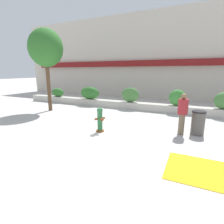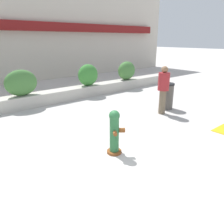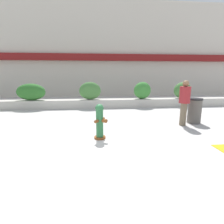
{
  "view_description": "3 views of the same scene",
  "coord_description": "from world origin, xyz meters",
  "px_view_note": "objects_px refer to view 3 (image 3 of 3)",
  "views": [
    {
      "loc": [
        4.19,
        -5.5,
        2.57
      ],
      "look_at": [
        0.71,
        1.87,
        0.69
      ],
      "focal_mm": 28.0,
      "sensor_mm": 36.0,
      "label": 1
    },
    {
      "loc": [
        -2.47,
        -2.67,
        2.62
      ],
      "look_at": [
        1.05,
        1.56,
        0.77
      ],
      "focal_mm": 35.0,
      "sensor_mm": 36.0,
      "label": 2
    },
    {
      "loc": [
        0.47,
        -4.23,
        1.95
      ],
      "look_at": [
        1.12,
        2.52,
        0.48
      ],
      "focal_mm": 28.0,
      "sensor_mm": 36.0,
      "label": 3
    }
  ],
  "objects_px": {
    "hedge_bush_4": "(182,90)",
    "hedge_bush_3": "(142,90)",
    "hedge_bush_1": "(31,92)",
    "trash_bin": "(195,111)",
    "fire_hydrant": "(100,121)",
    "hedge_bush_2": "(90,91)",
    "pedestrian": "(184,100)"
  },
  "relations": [
    {
      "from": "hedge_bush_1",
      "to": "fire_hydrant",
      "type": "bearing_deg",
      "value": -53.81
    },
    {
      "from": "hedge_bush_3",
      "to": "fire_hydrant",
      "type": "bearing_deg",
      "value": -117.8
    },
    {
      "from": "hedge_bush_3",
      "to": "hedge_bush_4",
      "type": "xyz_separation_m",
      "value": [
        2.51,
        0.0,
        -0.01
      ]
    },
    {
      "from": "hedge_bush_3",
      "to": "hedge_bush_4",
      "type": "height_order",
      "value": "hedge_bush_3"
    },
    {
      "from": "hedge_bush_2",
      "to": "hedge_bush_1",
      "type": "bearing_deg",
      "value": 180.0
    },
    {
      "from": "fire_hydrant",
      "to": "hedge_bush_4",
      "type": "bearing_deg",
      "value": 44.44
    },
    {
      "from": "hedge_bush_2",
      "to": "hedge_bush_3",
      "type": "relative_size",
      "value": 1.23
    },
    {
      "from": "fire_hydrant",
      "to": "pedestrian",
      "type": "bearing_deg",
      "value": 19.16
    },
    {
      "from": "fire_hydrant",
      "to": "trash_bin",
      "type": "distance_m",
      "value": 4.12
    },
    {
      "from": "hedge_bush_1",
      "to": "hedge_bush_3",
      "type": "xyz_separation_m",
      "value": [
        6.41,
        0.0,
        0.03
      ]
    },
    {
      "from": "hedge_bush_1",
      "to": "hedge_bush_4",
      "type": "xyz_separation_m",
      "value": [
        8.92,
        0.0,
        0.02
      ]
    },
    {
      "from": "trash_bin",
      "to": "fire_hydrant",
      "type": "bearing_deg",
      "value": -159.91
    },
    {
      "from": "hedge_bush_3",
      "to": "pedestrian",
      "type": "bearing_deg",
      "value": -81.95
    },
    {
      "from": "hedge_bush_4",
      "to": "pedestrian",
      "type": "relative_size",
      "value": 0.62
    },
    {
      "from": "hedge_bush_4",
      "to": "hedge_bush_3",
      "type": "bearing_deg",
      "value": 180.0
    },
    {
      "from": "hedge_bush_4",
      "to": "pedestrian",
      "type": "height_order",
      "value": "pedestrian"
    },
    {
      "from": "hedge_bush_3",
      "to": "fire_hydrant",
      "type": "distance_m",
      "value": 5.78
    },
    {
      "from": "hedge_bush_4",
      "to": "fire_hydrant",
      "type": "relative_size",
      "value": 1.0
    },
    {
      "from": "trash_bin",
      "to": "hedge_bush_2",
      "type": "bearing_deg",
      "value": 139.36
    },
    {
      "from": "hedge_bush_1",
      "to": "hedge_bush_3",
      "type": "distance_m",
      "value": 6.41
    },
    {
      "from": "hedge_bush_2",
      "to": "hedge_bush_3",
      "type": "distance_m",
      "value": 3.1
    },
    {
      "from": "hedge_bush_3",
      "to": "hedge_bush_1",
      "type": "bearing_deg",
      "value": 180.0
    },
    {
      "from": "pedestrian",
      "to": "trash_bin",
      "type": "distance_m",
      "value": 0.84
    },
    {
      "from": "trash_bin",
      "to": "hedge_bush_1",
      "type": "bearing_deg",
      "value": 154.16
    },
    {
      "from": "hedge_bush_3",
      "to": "trash_bin",
      "type": "distance_m",
      "value": 3.9
    },
    {
      "from": "hedge_bush_2",
      "to": "pedestrian",
      "type": "relative_size",
      "value": 0.72
    },
    {
      "from": "hedge_bush_3",
      "to": "fire_hydrant",
      "type": "height_order",
      "value": "hedge_bush_3"
    },
    {
      "from": "fire_hydrant",
      "to": "hedge_bush_1",
      "type": "bearing_deg",
      "value": 126.19
    },
    {
      "from": "fire_hydrant",
      "to": "trash_bin",
      "type": "relative_size",
      "value": 1.07
    },
    {
      "from": "fire_hydrant",
      "to": "hedge_bush_3",
      "type": "bearing_deg",
      "value": 62.2
    },
    {
      "from": "hedge_bush_2",
      "to": "fire_hydrant",
      "type": "xyz_separation_m",
      "value": [
        0.42,
        -5.09,
        -0.45
      ]
    },
    {
      "from": "hedge_bush_4",
      "to": "fire_hydrant",
      "type": "xyz_separation_m",
      "value": [
        -5.2,
        -5.09,
        -0.43
      ]
    }
  ]
}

